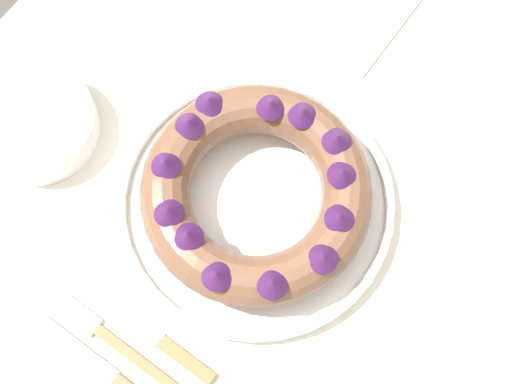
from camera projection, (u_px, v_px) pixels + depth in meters
The scene contains 9 objects.
ground_plane at pixel (256, 321), 1.61m from camera, with size 8.00×8.00×0.00m, color #4C4742.
dining_table at pixel (256, 249), 0.97m from camera, with size 1.58×0.92×0.78m.
serving_dish at pixel (256, 203), 0.88m from camera, with size 0.34×0.34×0.02m.
bundt_cake at pixel (256, 192), 0.84m from camera, with size 0.28×0.28×0.07m.
fork at pixel (115, 343), 0.83m from camera, with size 0.02×0.20×0.01m.
serving_knife at pixel (117, 381), 0.82m from camera, with size 0.02×0.21×0.01m.
cake_knife at pixel (162, 343), 0.83m from camera, with size 0.02×0.17×0.01m.
side_bowl at pixel (36, 124), 0.90m from camera, with size 0.15×0.15×0.04m, color white.
napkin at pixel (360, 17), 0.97m from camera, with size 0.15×0.11×0.00m, color #B2D1B7.
Camera 1 is at (-0.19, -0.13, 1.62)m, focal length 50.00 mm.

